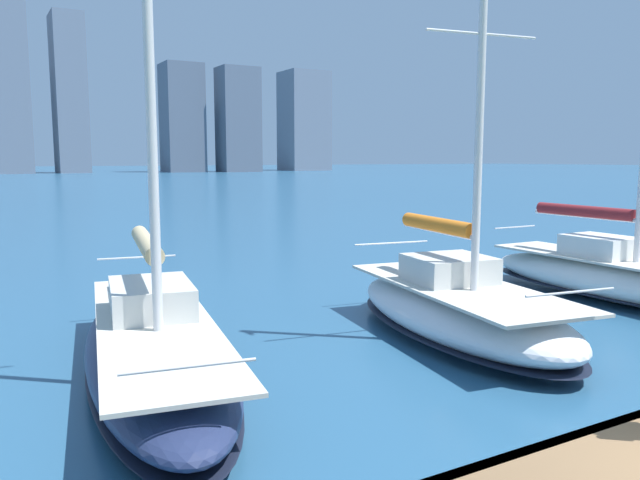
% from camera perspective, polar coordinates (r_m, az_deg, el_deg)
% --- Properties ---
extents(city_skyline, '(174.47, 18.83, 46.75)m').
position_cam_1_polar(city_skyline, '(166.67, -26.80, 11.66)').
color(city_skyline, slate).
rests_on(city_skyline, ground).
extents(sailboat_maroon, '(2.40, 7.98, 12.87)m').
position_cam_1_polar(sailboat_maroon, '(18.22, 25.24, -2.81)').
color(sailboat_maroon, white).
rests_on(sailboat_maroon, ground).
extents(sailboat_orange, '(3.74, 7.20, 9.36)m').
position_cam_1_polar(sailboat_orange, '(13.41, 12.51, -5.97)').
color(sailboat_orange, white).
rests_on(sailboat_orange, ground).
extents(sailboat_tan, '(3.71, 9.10, 12.24)m').
position_cam_1_polar(sailboat_tan, '(11.21, -14.85, -8.83)').
color(sailboat_tan, navy).
rests_on(sailboat_tan, ground).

